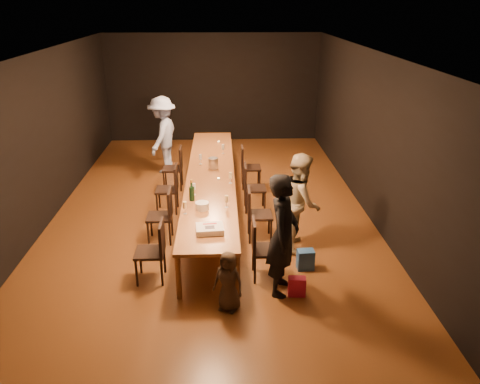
{
  "coord_description": "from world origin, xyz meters",
  "views": [
    {
      "loc": [
        0.21,
        -8.37,
        3.86
      ],
      "look_at": [
        0.5,
        -1.49,
        1.0
      ],
      "focal_mm": 35.0,
      "sensor_mm": 36.0,
      "label": 1
    }
  ],
  "objects_px": {
    "chair_right_1": "(260,214)",
    "chair_right_3": "(251,167)",
    "chair_right_0": "(267,249)",
    "woman_tan": "(301,201)",
    "chair_right_2": "(255,188)",
    "woman_birthday": "(283,235)",
    "man_blue": "(163,135)",
    "ice_bucket": "(213,163)",
    "chair_left_3": "(172,168)",
    "plate_stack": "(202,206)",
    "child": "(228,281)",
    "chair_left_0": "(150,252)",
    "birthday_cake": "(210,229)",
    "table": "(211,177)",
    "champagne_bottle": "(192,190)",
    "chair_left_1": "(159,216)",
    "chair_left_2": "(167,189)"
  },
  "relations": [
    {
      "from": "chair_left_2",
      "to": "man_blue",
      "type": "distance_m",
      "value": 2.37
    },
    {
      "from": "chair_right_0",
      "to": "chair_right_2",
      "type": "xyz_separation_m",
      "value": [
        0.0,
        2.4,
        0.0
      ]
    },
    {
      "from": "man_blue",
      "to": "ice_bucket",
      "type": "relative_size",
      "value": 8.44
    },
    {
      "from": "chair_left_1",
      "to": "woman_birthday",
      "type": "distance_m",
      "value": 2.48
    },
    {
      "from": "chair_left_1",
      "to": "birthday_cake",
      "type": "relative_size",
      "value": 2.23
    },
    {
      "from": "chair_right_2",
      "to": "ice_bucket",
      "type": "bearing_deg",
      "value": -114.04
    },
    {
      "from": "chair_left_0",
      "to": "ice_bucket",
      "type": "xyz_separation_m",
      "value": [
        0.9,
        2.76,
        0.39
      ]
    },
    {
      "from": "table",
      "to": "chair_right_0",
      "type": "height_order",
      "value": "chair_right_0"
    },
    {
      "from": "table",
      "to": "ice_bucket",
      "type": "relative_size",
      "value": 28.18
    },
    {
      "from": "chair_right_1",
      "to": "chair_right_3",
      "type": "bearing_deg",
      "value": 180.0
    },
    {
      "from": "woman_birthday",
      "to": "plate_stack",
      "type": "distance_m",
      "value": 1.64
    },
    {
      "from": "chair_right_2",
      "to": "woman_birthday",
      "type": "relative_size",
      "value": 0.53
    },
    {
      "from": "chair_right_1",
      "to": "chair_right_3",
      "type": "distance_m",
      "value": 2.4
    },
    {
      "from": "ice_bucket",
      "to": "plate_stack",
      "type": "bearing_deg",
      "value": -94.61
    },
    {
      "from": "woman_tan",
      "to": "woman_birthday",
      "type": "bearing_deg",
      "value": 164.29
    },
    {
      "from": "ice_bucket",
      "to": "child",
      "type": "bearing_deg",
      "value": -86.28
    },
    {
      "from": "chair_right_0",
      "to": "chair_left_3",
      "type": "relative_size",
      "value": 1.0
    },
    {
      "from": "chair_right_1",
      "to": "chair_left_3",
      "type": "distance_m",
      "value": 2.94
    },
    {
      "from": "chair_right_0",
      "to": "child",
      "type": "distance_m",
      "value": 0.95
    },
    {
      "from": "chair_left_1",
      "to": "chair_left_3",
      "type": "bearing_deg",
      "value": 0.0
    },
    {
      "from": "woman_tan",
      "to": "ice_bucket",
      "type": "xyz_separation_m",
      "value": [
        -1.43,
        1.84,
        0.04
      ]
    },
    {
      "from": "chair_right_2",
      "to": "chair_right_0",
      "type": "bearing_deg",
      "value": -0.0
    },
    {
      "from": "chair_right_3",
      "to": "woman_tan",
      "type": "relative_size",
      "value": 0.57
    },
    {
      "from": "chair_right_1",
      "to": "champagne_bottle",
      "type": "relative_size",
      "value": 2.54
    },
    {
      "from": "table",
      "to": "ice_bucket",
      "type": "xyz_separation_m",
      "value": [
        0.05,
        0.36,
        0.15
      ]
    },
    {
      "from": "chair_right_2",
      "to": "chair_left_0",
      "type": "xyz_separation_m",
      "value": [
        -1.7,
        -2.4,
        0.0
      ]
    },
    {
      "from": "chair_left_0",
      "to": "birthday_cake",
      "type": "bearing_deg",
      "value": -87.83
    },
    {
      "from": "chair_right_3",
      "to": "woman_tan",
      "type": "height_order",
      "value": "woman_tan"
    },
    {
      "from": "woman_tan",
      "to": "ice_bucket",
      "type": "bearing_deg",
      "value": 41.68
    },
    {
      "from": "child",
      "to": "chair_right_2",
      "type": "bearing_deg",
      "value": 104.41
    },
    {
      "from": "table",
      "to": "woman_tan",
      "type": "height_order",
      "value": "woman_tan"
    },
    {
      "from": "chair_right_0",
      "to": "chair_right_2",
      "type": "height_order",
      "value": "same"
    },
    {
      "from": "child",
      "to": "ice_bucket",
      "type": "height_order",
      "value": "ice_bucket"
    },
    {
      "from": "chair_right_2",
      "to": "chair_left_1",
      "type": "distance_m",
      "value": 2.08
    },
    {
      "from": "chair_right_0",
      "to": "woman_tan",
      "type": "bearing_deg",
      "value": 145.48
    },
    {
      "from": "table",
      "to": "chair_right_1",
      "type": "relative_size",
      "value": 6.45
    },
    {
      "from": "chair_right_3",
      "to": "ice_bucket",
      "type": "distance_m",
      "value": 1.23
    },
    {
      "from": "chair_right_3",
      "to": "man_blue",
      "type": "height_order",
      "value": "man_blue"
    },
    {
      "from": "plate_stack",
      "to": "woman_tan",
      "type": "bearing_deg",
      "value": 3.72
    },
    {
      "from": "table",
      "to": "champagne_bottle",
      "type": "xyz_separation_m",
      "value": [
        -0.29,
        -1.22,
        0.23
      ]
    },
    {
      "from": "woman_tan",
      "to": "chair_right_3",
      "type": "bearing_deg",
      "value": 16.99
    },
    {
      "from": "chair_right_0",
      "to": "ice_bucket",
      "type": "xyz_separation_m",
      "value": [
        -0.8,
        2.76,
        0.39
      ]
    },
    {
      "from": "child",
      "to": "plate_stack",
      "type": "relative_size",
      "value": 3.94
    },
    {
      "from": "chair_right_0",
      "to": "man_blue",
      "type": "height_order",
      "value": "man_blue"
    },
    {
      "from": "chair_left_3",
      "to": "plate_stack",
      "type": "xyz_separation_m",
      "value": [
        0.74,
        -2.78,
        0.35
      ]
    },
    {
      "from": "chair_right_2",
      "to": "man_blue",
      "type": "bearing_deg",
      "value": -139.1
    },
    {
      "from": "man_blue",
      "to": "champagne_bottle",
      "type": "bearing_deg",
      "value": 27.8
    },
    {
      "from": "chair_right_1",
      "to": "child",
      "type": "relative_size",
      "value": 1.09
    },
    {
      "from": "man_blue",
      "to": "chair_left_0",
      "type": "bearing_deg",
      "value": 17.71
    },
    {
      "from": "chair_left_0",
      "to": "champagne_bottle",
      "type": "relative_size",
      "value": 2.54
    }
  ]
}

